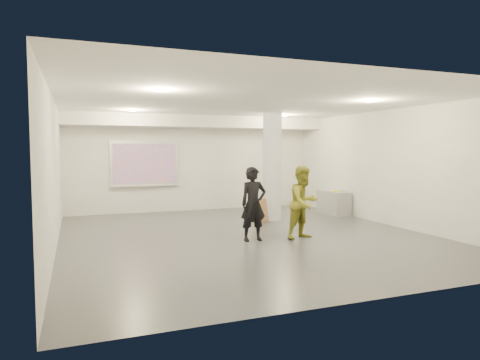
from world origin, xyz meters
name	(u,v)px	position (x,y,z in m)	size (l,w,h in m)	color
floor	(246,236)	(0.00, 0.00, 0.00)	(8.00, 9.00, 0.01)	#383B40
ceiling	(246,103)	(0.00, 0.00, 3.00)	(8.00, 9.00, 0.01)	white
wall_back	(195,164)	(0.00, 4.50, 1.50)	(8.00, 0.01, 3.00)	silver
wall_front	(377,185)	(0.00, -4.50, 1.50)	(8.00, 0.01, 3.00)	silver
wall_left	(54,174)	(-4.00, 0.00, 1.50)	(0.01, 9.00, 3.00)	silver
wall_right	(389,168)	(4.00, 0.00, 1.50)	(0.01, 9.00, 3.00)	silver
soffit_band	(199,122)	(0.00, 3.95, 2.82)	(8.00, 1.10, 0.36)	silver
downlight_nw	(132,110)	(-2.20, 2.50, 2.98)	(0.22, 0.22, 0.02)	#FFE386
downlight_ne	(284,115)	(2.20, 2.50, 2.98)	(0.22, 0.22, 0.02)	#FFE386
downlight_sw	(161,90)	(-2.20, -1.50, 2.98)	(0.22, 0.22, 0.02)	#FFE386
downlight_se	(370,101)	(2.20, -1.50, 2.98)	(0.22, 0.22, 0.02)	#FFE386
column	(272,166)	(1.50, 1.80, 1.50)	(0.52, 0.52, 3.00)	silver
projection_screen	(145,164)	(-1.60, 4.45, 1.53)	(2.10, 0.13, 1.42)	silver
credenza	(333,203)	(3.72, 2.11, 0.35)	(0.51, 1.21, 0.71)	gray
papers_stack	(332,190)	(3.77, 2.27, 0.72)	(0.23, 0.30, 0.02)	silver
postit_pad	(335,191)	(3.70, 1.98, 0.72)	(0.21, 0.28, 0.03)	yellow
cardboard_back	(262,210)	(1.08, 1.58, 0.32)	(0.58, 0.05, 0.63)	olive
cardboard_front	(259,212)	(1.02, 1.60, 0.26)	(0.48, 0.05, 0.53)	olive
woman	(253,204)	(-0.06, -0.56, 0.80)	(0.58, 0.38, 1.59)	black
man	(304,203)	(1.06, -0.75, 0.80)	(0.78, 0.61, 1.60)	olive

